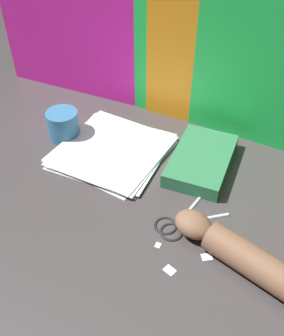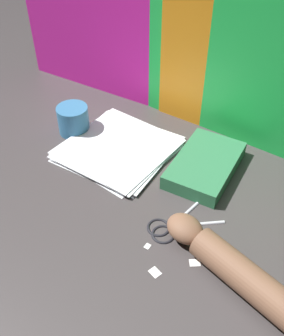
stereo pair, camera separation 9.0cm
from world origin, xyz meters
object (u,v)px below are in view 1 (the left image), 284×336
at_px(hand_forearm, 243,256).
at_px(mug, 63,125).
at_px(book_closed, 201,160).
at_px(scissors, 178,223).
at_px(paper_stack, 112,150).

height_order(hand_forearm, mug, mug).
height_order(book_closed, scissors, book_closed).
xyz_separation_m(paper_stack, book_closed, (0.25, 0.06, 0.01)).
xyz_separation_m(scissors, hand_forearm, (0.17, -0.05, 0.03)).
xyz_separation_m(book_closed, scissors, (0.03, -0.22, -0.02)).
bearing_deg(mug, hand_forearm, -18.86).
bearing_deg(book_closed, scissors, -83.26).
bearing_deg(hand_forearm, mug, 161.14).
height_order(scissors, mug, mug).
relative_size(hand_forearm, mug, 3.64).
distance_m(scissors, hand_forearm, 0.18).
bearing_deg(scissors, mug, 159.85).
xyz_separation_m(paper_stack, scissors, (0.28, -0.16, -0.00)).
height_order(paper_stack, hand_forearm, hand_forearm).
distance_m(paper_stack, hand_forearm, 0.50).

